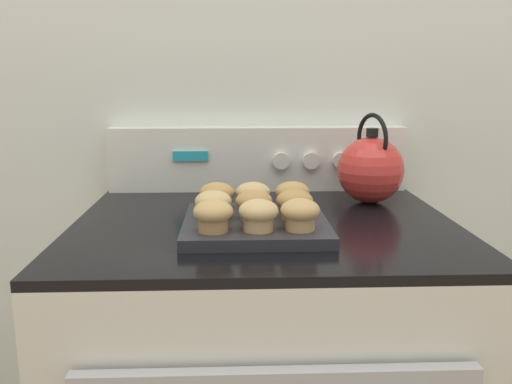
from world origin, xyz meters
TOP-DOWN VIEW (x-y plane):
  - wall_back at (0.00, 0.70)m, footprint 8.00×0.05m
  - control_panel at (0.00, 0.65)m, footprint 0.76×0.07m
  - muffin_pan at (-0.02, 0.27)m, footprint 0.27×0.27m
  - muffin_r0_c0 at (-0.10, 0.19)m, footprint 0.07×0.07m
  - muffin_r0_c1 at (-0.02, 0.19)m, footprint 0.07×0.07m
  - muffin_r0_c2 at (0.06, 0.20)m, footprint 0.07×0.07m
  - muffin_r1_c0 at (-0.10, 0.27)m, footprint 0.07×0.07m
  - muffin_r1_c1 at (-0.02, 0.27)m, footprint 0.07×0.07m
  - muffin_r1_c2 at (0.05, 0.27)m, footprint 0.07×0.07m
  - muffin_r2_c0 at (-0.10, 0.35)m, footprint 0.07×0.07m
  - muffin_r2_c1 at (-0.02, 0.35)m, footprint 0.07×0.07m
  - muffin_r2_c2 at (0.06, 0.35)m, footprint 0.07×0.07m
  - tea_kettle at (0.26, 0.50)m, footprint 0.15×0.18m

SIDE VIEW (x-z plane):
  - muffin_pan at x=-0.02m, z-range 0.89..0.91m
  - muffin_r0_c0 at x=-0.10m, z-range 0.91..0.97m
  - muffin_r0_c1 at x=-0.02m, z-range 0.91..0.97m
  - muffin_r0_c2 at x=0.06m, z-range 0.91..0.97m
  - muffin_r1_c0 at x=-0.10m, z-range 0.91..0.97m
  - muffin_r1_c1 at x=-0.02m, z-range 0.91..0.97m
  - muffin_r1_c2 at x=0.05m, z-range 0.91..0.97m
  - muffin_r2_c0 at x=-0.10m, z-range 0.91..0.97m
  - muffin_r2_c1 at x=-0.02m, z-range 0.91..0.97m
  - muffin_r2_c2 at x=0.06m, z-range 0.91..0.97m
  - tea_kettle at x=0.26m, z-range 0.87..1.07m
  - control_panel at x=0.00m, z-range 0.89..1.05m
  - wall_back at x=0.00m, z-range 0.00..2.40m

